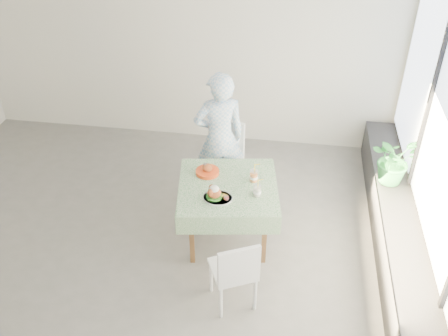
% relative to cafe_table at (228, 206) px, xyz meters
% --- Properties ---
extents(floor, '(6.00, 6.00, 0.00)m').
position_rel_cafe_table_xyz_m(floor, '(-0.96, -0.27, -0.46)').
color(floor, '#63615E').
rests_on(floor, ground).
extents(wall_back, '(6.00, 0.02, 2.80)m').
position_rel_cafe_table_xyz_m(wall_back, '(-0.96, 2.23, 0.94)').
color(wall_back, silver).
rests_on(wall_back, ground).
extents(window_ledge, '(0.40, 4.80, 0.50)m').
position_rel_cafe_table_xyz_m(window_ledge, '(1.84, -0.27, -0.21)').
color(window_ledge, black).
rests_on(window_ledge, ground).
extents(cafe_table, '(1.19, 1.19, 0.74)m').
position_rel_cafe_table_xyz_m(cafe_table, '(0.00, 0.00, 0.00)').
color(cafe_table, brown).
rests_on(cafe_table, ground).
extents(chair_far, '(0.56, 0.56, 0.98)m').
position_rel_cafe_table_xyz_m(chair_far, '(-0.21, 0.79, -0.16)').
color(chair_far, white).
rests_on(chair_far, ground).
extents(chair_near, '(0.53, 0.53, 0.84)m').
position_rel_cafe_table_xyz_m(chair_near, '(0.19, -0.91, -0.20)').
color(chair_near, white).
rests_on(chair_near, ground).
extents(diner, '(0.71, 0.59, 1.68)m').
position_rel_cafe_table_xyz_m(diner, '(-0.22, 0.79, 0.38)').
color(diner, '#8CBCE1').
rests_on(diner, ground).
extents(main_dish, '(0.31, 0.31, 0.16)m').
position_rel_cafe_table_xyz_m(main_dish, '(-0.09, -0.25, 0.33)').
color(main_dish, white).
rests_on(main_dish, cafe_table).
extents(juice_cup_orange, '(0.09, 0.09, 0.27)m').
position_rel_cafe_table_xyz_m(juice_cup_orange, '(0.26, 0.12, 0.34)').
color(juice_cup_orange, white).
rests_on(juice_cup_orange, cafe_table).
extents(juice_cup_lemonade, '(0.09, 0.09, 0.25)m').
position_rel_cafe_table_xyz_m(juice_cup_lemonade, '(0.32, -0.13, 0.34)').
color(juice_cup_lemonade, white).
rests_on(juice_cup_lemonade, cafe_table).
extents(second_dish, '(0.26, 0.26, 0.12)m').
position_rel_cafe_table_xyz_m(second_dish, '(-0.26, 0.19, 0.32)').
color(second_dish, '#D14015').
rests_on(second_dish, cafe_table).
extents(potted_plant, '(0.69, 0.69, 0.58)m').
position_rel_cafe_table_xyz_m(potted_plant, '(1.79, 0.72, 0.33)').
color(potted_plant, '#2A7F3B').
rests_on(potted_plant, window_ledge).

